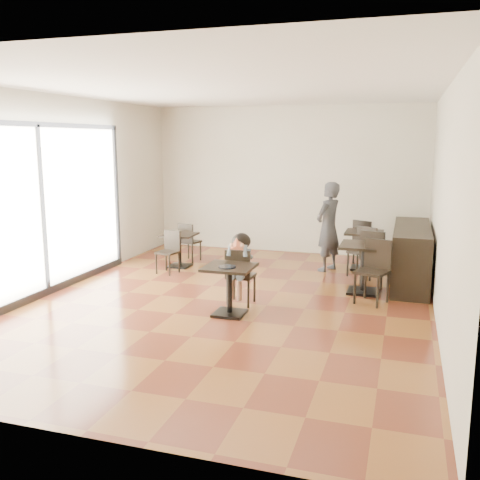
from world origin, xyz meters
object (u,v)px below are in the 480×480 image
at_px(chair_back_a, 366,241).
at_px(adult_patron, 328,227).
at_px(cafe_table_left, 179,250).
at_px(chair_left_a, 190,242).
at_px(cafe_table_back, 363,250).
at_px(chair_back_b, 361,252).
at_px(child_table, 230,290).
at_px(child, 241,269).
at_px(chair_mid_a, 376,257).
at_px(cafe_table_mid, 364,269).
at_px(chair_mid_b, 372,272).
at_px(chair_left_b, 168,253).
at_px(child_chair, 241,276).

bearing_deg(chair_back_a, adult_patron, 77.50).
relative_size(cafe_table_left, chair_left_a, 0.83).
xyz_separation_m(cafe_table_back, chair_back_b, (0.00, -0.55, 0.08)).
distance_m(adult_patron, cafe_table_back, 0.86).
bearing_deg(child_table, chair_left_a, 121.53).
height_order(child_table, cafe_table_left, child_table).
bearing_deg(chair_back_b, child, -100.16).
relative_size(cafe_table_back, chair_back_b, 0.83).
bearing_deg(child, chair_back_a, 64.68).
height_order(cafe_table_back, chair_left_a, chair_left_a).
bearing_deg(cafe_table_left, chair_mid_a, -3.61).
height_order(chair_mid_a, chair_back_b, chair_mid_a).
distance_m(cafe_table_mid, chair_mid_b, 0.58).
relative_size(cafe_table_left, chair_mid_b, 0.68).
relative_size(child_table, chair_back_a, 0.81).
relative_size(child, chair_mid_b, 1.12).
bearing_deg(cafe_table_back, cafe_table_left, -165.99).
bearing_deg(chair_left_b, chair_back_a, 41.17).
bearing_deg(cafe_table_back, cafe_table_mid, -85.41).
relative_size(child_chair, chair_back_b, 0.97).
height_order(chair_left_b, chair_back_b, chair_back_b).
relative_size(adult_patron, chair_back_b, 1.90).
height_order(cafe_table_back, chair_back_a, chair_back_a).
xyz_separation_m(chair_left_b, chair_back_a, (3.47, 1.97, 0.05)).
distance_m(child, chair_mid_a, 2.56).
xyz_separation_m(child_table, child, (0.00, 0.55, 0.18)).
height_order(child_table, child, child).
relative_size(adult_patron, chair_back_a, 1.90).
relative_size(chair_left_a, chair_left_b, 1.00).
distance_m(chair_mid_a, chair_left_b, 3.78).
xyz_separation_m(cafe_table_mid, cafe_table_left, (-3.61, 0.79, -0.07)).
relative_size(child_chair, cafe_table_mid, 1.07).
relative_size(child, cafe_table_mid, 1.35).
bearing_deg(child, cafe_table_left, 133.77).
distance_m(child_chair, adult_patron, 2.73).
relative_size(cafe_table_back, chair_mid_a, 0.76).
height_order(chair_left_a, chair_back_a, chair_back_a).
relative_size(child_table, cafe_table_back, 0.97).
xyz_separation_m(child, cafe_table_left, (-1.88, 1.96, -0.22)).
height_order(child_table, child_chair, child_chair).
height_order(child_chair, chair_back_a, chair_back_a).
distance_m(cafe_table_back, chair_mid_a, 1.15).
distance_m(cafe_table_left, chair_left_a, 0.55).
distance_m(child_table, chair_mid_b, 2.23).
relative_size(chair_mid_b, chair_back_a, 1.09).
bearing_deg(cafe_table_left, cafe_table_mid, -12.33).
bearing_deg(child_chair, chair_mid_b, -161.85).
xyz_separation_m(child_table, cafe_table_back, (1.60, 3.38, 0.01)).
bearing_deg(chair_left_a, child, 138.45).
height_order(child, chair_mid_a, child).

